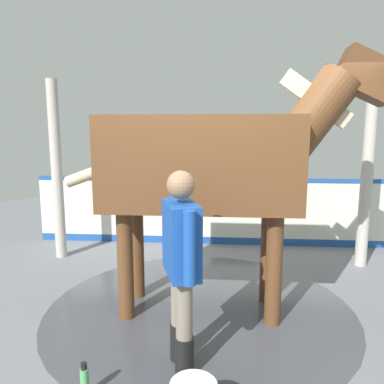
# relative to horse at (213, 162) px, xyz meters

# --- Properties ---
(ground_plane) EXTENTS (16.00, 16.00, 0.02)m
(ground_plane) POSITION_rel_horse_xyz_m (-0.32, -0.13, -1.59)
(ground_plane) COLOR slate
(wet_patch) EXTENTS (3.27, 3.27, 0.00)m
(wet_patch) POSITION_rel_horse_xyz_m (-0.07, 0.10, -1.58)
(wet_patch) COLOR #42444C
(wet_patch) RESTS_ON ground
(barrier_wall) EXTENTS (3.26, 4.91, 1.13)m
(barrier_wall) POSITION_rel_horse_xyz_m (1.88, 1.38, -1.06)
(barrier_wall) COLOR silver
(barrier_wall) RESTS_ON ground
(roof_post_near) EXTENTS (0.16, 0.16, 2.61)m
(roof_post_near) POSITION_rel_horse_xyz_m (2.38, -0.92, -0.27)
(roof_post_near) COLOR #B7B2A8
(roof_post_near) RESTS_ON ground
(roof_post_far) EXTENTS (0.16, 0.16, 2.61)m
(roof_post_far) POSITION_rel_horse_xyz_m (-0.03, 2.76, -0.27)
(roof_post_far) COLOR #B7B2A8
(roof_post_far) RESTS_ON ground
(horse) EXTENTS (2.07, 2.88, 2.68)m
(horse) POSITION_rel_horse_xyz_m (0.00, 0.00, 0.00)
(horse) COLOR brown
(horse) RESTS_ON ground
(handler) EXTENTS (0.46, 0.53, 1.60)m
(handler) POSITION_rel_horse_xyz_m (-0.96, -0.38, -0.66)
(handler) COLOR black
(handler) RESTS_ON ground
(bottle_spray) EXTENTS (0.06, 0.06, 0.27)m
(bottle_spray) POSITION_rel_horse_xyz_m (-1.65, -0.05, -1.46)
(bottle_spray) COLOR #4CA559
(bottle_spray) RESTS_ON ground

